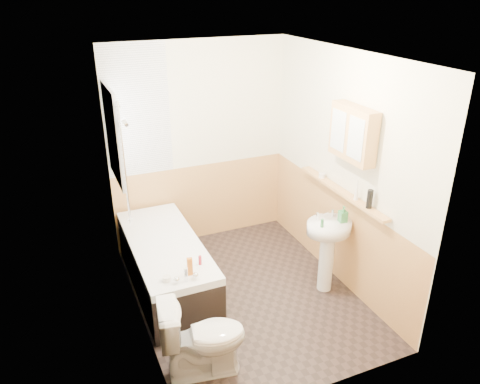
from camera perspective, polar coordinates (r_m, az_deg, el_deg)
name	(u,v)px	position (r m, az deg, el deg)	size (l,w,h in m)	color
floor	(245,295)	(5.15, 0.67, -12.39)	(2.80, 2.80, 0.00)	black
ceiling	(247,55)	(4.17, 0.85, 16.35)	(2.80, 2.80, 0.00)	white
wall_back	(199,145)	(5.74, -4.98, 5.69)	(2.20, 0.02, 2.50)	#F3EDC8
wall_front	(326,262)	(3.42, 10.44, -8.41)	(2.20, 0.02, 2.50)	#F3EDC8
wall_left	(131,209)	(4.23, -13.15, -1.98)	(0.02, 2.80, 2.50)	#F3EDC8
wall_right	(343,172)	(5.03, 12.40, 2.44)	(0.02, 2.80, 2.50)	#F3EDC8
wainscot_right	(335,234)	(5.34, 11.49, -5.08)	(0.01, 2.80, 1.00)	tan
wainscot_front	(317,342)	(3.89, 9.39, -17.59)	(2.20, 0.01, 1.00)	tan
wainscot_back	(202,202)	(6.00, -4.65, -1.17)	(2.20, 0.01, 1.00)	tan
tile_cladding_left	(133,208)	(4.23, -12.86, -1.93)	(0.01, 2.80, 2.50)	white
tile_return_back	(137,112)	(5.41, -12.48, 9.56)	(0.75, 0.01, 1.50)	white
window	(113,135)	(4.97, -15.18, 6.78)	(0.03, 0.79, 0.99)	white
bathtub	(166,264)	(5.15, -8.98, -8.64)	(0.70, 1.74, 0.71)	black
shower_riser	(124,156)	(4.60, -13.91, 4.32)	(0.11, 0.08, 1.27)	silver
toilet	(203,338)	(4.10, -4.52, -17.33)	(0.41, 0.73, 0.71)	white
sink	(328,242)	(5.01, 10.66, -5.96)	(0.48, 0.39, 0.93)	white
pine_shelf	(341,191)	(4.98, 12.25, 0.06)	(0.10, 1.46, 0.03)	tan
medicine_cabinet	(353,133)	(4.64, 13.60, 6.95)	(0.15, 0.59, 0.53)	tan
foam_can	(370,199)	(4.61, 15.53, -0.84)	(0.06, 0.06, 0.19)	black
green_bottle	(357,188)	(4.75, 14.07, 0.45)	(0.05, 0.05, 0.25)	silver
black_jar	(322,175)	(5.25, 9.98, 2.01)	(0.07, 0.07, 0.05)	silver
soap_bottle	(343,218)	(4.90, 12.40, -3.13)	(0.08, 0.17, 0.08)	#388447
clear_bottle	(322,223)	(4.76, 9.98, -3.77)	(0.03, 0.03, 0.09)	#388447
blue_gel	(190,267)	(4.41, -6.14, -9.03)	(0.05, 0.03, 0.18)	orange
cream_jar	(167,279)	(4.39, -8.93, -10.40)	(0.08, 0.08, 0.05)	silver
orange_bottle	(200,260)	(4.57, -4.89, -8.29)	(0.03, 0.03, 0.09)	maroon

